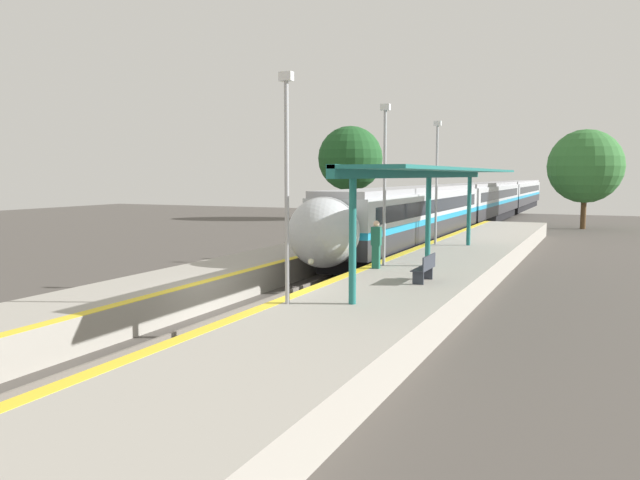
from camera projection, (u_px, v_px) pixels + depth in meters
ground_plane at (250, 318)px, 19.52m from camera, size 120.00×120.00×0.00m
rail_left at (230, 314)px, 19.81m from camera, size 0.08×90.00×0.15m
rail_right at (270, 318)px, 19.22m from camera, size 0.08×90.00×0.15m
train at (483, 201)px, 56.11m from camera, size 2.92×73.13×3.80m
platform_right at (367, 314)px, 17.85m from camera, size 4.48×64.00×0.99m
platform_left at (164, 294)px, 20.84m from camera, size 3.27×64.00×0.99m
platform_bench at (425, 268)px, 20.33m from camera, size 0.44×1.49×0.89m
person_waiting at (376, 243)px, 23.23m from camera, size 0.36×0.24×1.80m
railway_signal at (352, 211)px, 32.88m from camera, size 0.28×0.28×4.23m
lamppost_near at (287, 175)px, 16.54m from camera, size 0.36×0.20×6.16m
lamppost_mid at (385, 175)px, 23.85m from camera, size 0.36×0.20×6.16m
lamppost_far at (437, 175)px, 31.17m from camera, size 0.36×0.20×6.16m
station_canopy at (444, 174)px, 23.38m from camera, size 2.02×18.68×3.74m
background_tree_left at (350, 159)px, 63.06m from camera, size 6.54×6.54×9.43m
background_tree_right at (585, 166)px, 51.52m from camera, size 6.08×6.08×8.26m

